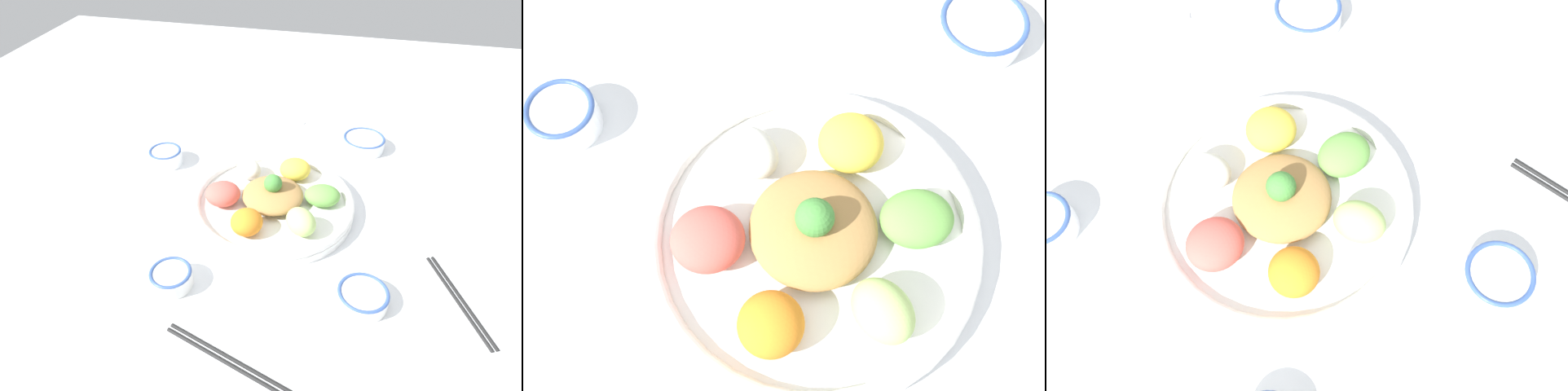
{
  "view_description": "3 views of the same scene",
  "coord_description": "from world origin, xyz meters",
  "views": [
    {
      "loc": [
        0.18,
        -0.78,
        0.65
      ],
      "look_at": [
        0.02,
        -0.07,
        0.07
      ],
      "focal_mm": 30.0,
      "sensor_mm": 36.0,
      "label": 1
    },
    {
      "loc": [
        0.03,
        -0.26,
        0.65
      ],
      "look_at": [
        0.0,
        0.02,
        0.03
      ],
      "focal_mm": 42.0,
      "sensor_mm": 36.0,
      "label": 2
    },
    {
      "loc": [
        -0.1,
        -0.38,
        0.79
      ],
      "look_at": [
        0.07,
        -0.04,
        0.05
      ],
      "focal_mm": 42.0,
      "sensor_mm": 36.0,
      "label": 3
    }
  ],
  "objects": [
    {
      "name": "ground_plane",
      "position": [
        0.0,
        0.0,
        0.0
      ],
      "size": [
        2.4,
        2.4,
        0.0
      ],
      "primitive_type": "plane",
      "color": "white"
    },
    {
      "name": "salad_platter",
      "position": [
        0.04,
        -0.02,
        0.03
      ],
      "size": [
        0.37,
        0.37,
        0.09
      ],
      "color": "white",
      "rests_on": "ground_plane"
    },
    {
      "name": "sauce_bowl_red",
      "position": [
        0.23,
        0.28,
        0.02
      ],
      "size": [
        0.11,
        0.11,
        0.04
      ],
      "color": "white",
      "rests_on": "ground_plane"
    },
    {
      "name": "sauce_bowl_dark",
      "position": [
        -0.27,
        0.09,
        0.02
      ],
      "size": [
        0.08,
        0.08,
        0.04
      ],
      "color": "white",
      "rests_on": "ground_plane"
    }
  ]
}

